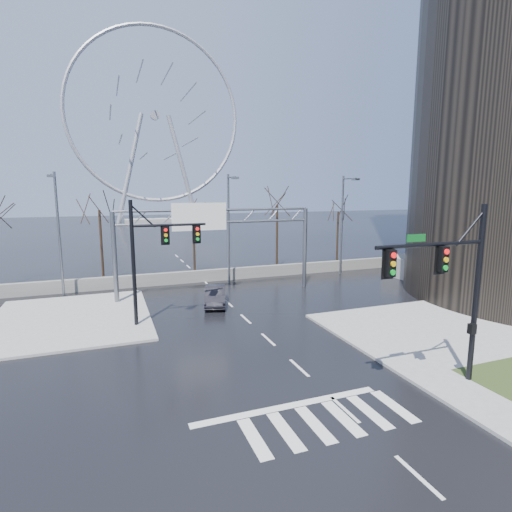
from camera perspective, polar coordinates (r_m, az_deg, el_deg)
name	(u,v)px	position (r m, az deg, el deg)	size (l,w,h in m)	color
ground	(299,368)	(20.33, 6.19, -15.60)	(260.00, 260.00, 0.00)	black
sidewalk_right_ext	(429,329)	(27.38, 23.52, -9.50)	(12.00, 10.00, 0.15)	gray
sidewalk_far	(71,318)	(29.77, -24.88, -8.10)	(10.00, 12.00, 0.15)	gray
barrier_wall	(204,276)	(38.22, -7.38, -2.82)	(52.00, 0.50, 1.10)	slate
signal_mast_near	(455,279)	(18.71, 26.51, -3.00)	(5.52, 0.41, 8.00)	black
signal_mast_far	(152,251)	(25.77, -14.67, 0.74)	(4.72, 0.41, 8.00)	black
sign_gantry	(213,233)	(32.56, -6.16, 3.35)	(16.36, 0.40, 7.60)	slate
streetlight_left	(58,225)	(34.87, -26.46, 3.99)	(0.50, 2.55, 10.00)	slate
streetlight_mid	(230,220)	(36.21, -3.79, 5.10)	(0.50, 2.55, 10.00)	slate
streetlight_right	(344,217)	(41.28, 12.44, 5.43)	(0.50, 2.55, 10.00)	slate
tree_left	(100,218)	(40.00, -21.43, 5.01)	(3.75, 3.75, 7.50)	black
tree_center	(193,224)	(41.91, -8.92, 4.61)	(3.25, 3.25, 6.50)	black
tree_right	(277,212)	(43.61, 3.04, 6.26)	(3.90, 3.90, 7.80)	black
tree_far_right	(338,218)	(47.84, 11.65, 5.39)	(3.40, 3.40, 6.80)	black
ferris_wheel	(155,123)	(113.59, -14.21, 17.98)	(45.00, 6.00, 50.91)	gray
car	(215,296)	(30.42, -5.84, -5.64)	(1.51, 4.32, 1.42)	black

